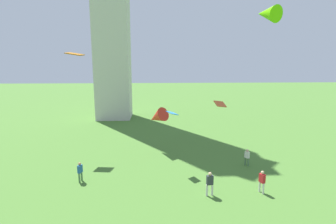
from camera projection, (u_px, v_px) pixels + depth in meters
person_0 at (262, 180)px, 19.38m from camera, size 0.40×0.52×1.75m
person_1 at (80, 171)px, 21.23m from camera, size 0.35×0.50×1.66m
person_2 at (247, 156)px, 24.55m from camera, size 0.42×0.49×1.63m
person_4 at (210, 182)px, 18.97m from camera, size 0.56×0.32×1.83m
kite_flying_0 at (267, 14)px, 22.64m from camera, size 2.28×2.70×1.79m
kite_flying_1 at (172, 113)px, 23.11m from camera, size 1.13×1.30×0.31m
kite_flying_2 at (75, 54)px, 26.58m from camera, size 1.84×1.43×0.41m
kite_flying_3 at (220, 104)px, 29.34m from camera, size 1.56×1.43×0.80m
kite_flying_4 at (157, 117)px, 28.38m from camera, size 2.92×2.98×2.33m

